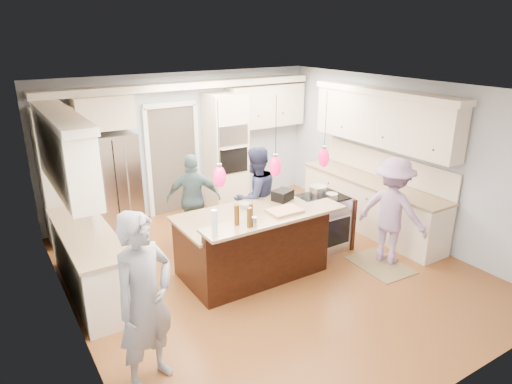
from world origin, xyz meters
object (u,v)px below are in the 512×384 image
(kitchen_island, at_px, (252,243))
(person_far_left, at_px, (255,197))
(island_range, at_px, (322,222))
(person_bar_end, at_px, (145,301))
(refrigerator, at_px, (111,184))

(kitchen_island, xyz_separation_m, person_far_left, (0.55, 0.78, 0.36))
(kitchen_island, relative_size, island_range, 2.28)
(person_far_left, bearing_deg, kitchen_island, 48.44)
(kitchen_island, distance_m, island_range, 1.41)
(island_range, bearing_deg, person_bar_end, -157.77)
(person_far_left, bearing_deg, island_range, 134.39)
(kitchen_island, height_order, person_far_left, person_far_left)
(refrigerator, relative_size, person_far_left, 1.06)
(refrigerator, bearing_deg, person_far_left, -43.98)
(refrigerator, xyz_separation_m, island_range, (2.71, -2.49, -0.44))
(island_range, xyz_separation_m, person_bar_end, (-3.46, -1.41, 0.49))
(kitchen_island, height_order, island_range, kitchen_island)
(kitchen_island, relative_size, person_far_left, 1.24)
(kitchen_island, xyz_separation_m, island_range, (1.41, 0.08, -0.03))
(island_range, distance_m, person_bar_end, 3.77)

